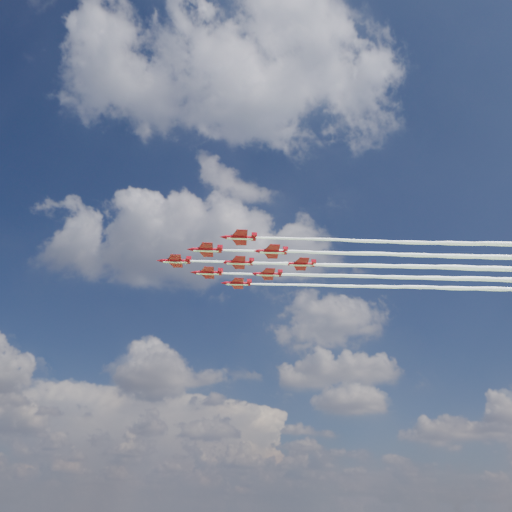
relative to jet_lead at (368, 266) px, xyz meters
name	(u,v)px	position (x,y,z in m)	size (l,w,h in m)	color
jet_lead	(368,266)	(0.00, 0.00, 0.00)	(115.30, 12.71, 2.39)	#A20916
jet_row2_port	(407,255)	(9.33, -6.63, 0.00)	(115.30, 12.71, 2.39)	#A20916
jet_row2_starb	(391,277)	(8.31, 7.88, 0.00)	(115.30, 12.71, 2.39)	#A20916
jet_row3_port	(449,243)	(18.67, -13.26, 0.00)	(115.30, 12.71, 2.39)	#A20916
jet_row3_centre	(429,267)	(17.64, 1.25, 0.00)	(115.30, 12.71, 2.39)	#A20916
jet_row3_starb	(412,287)	(16.61, 15.76, 0.00)	(115.30, 12.71, 2.39)	#A20916
jet_row4_port	(470,256)	(26.98, -5.38, 0.00)	(115.30, 12.71, 2.39)	#A20916
jet_row4_starb	(449,278)	(25.95, 9.13, 0.00)	(115.30, 12.71, 2.39)	#A20916
jet_tail	(489,269)	(35.28, 2.50, 0.00)	(115.30, 12.71, 2.39)	#A20916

